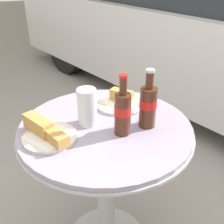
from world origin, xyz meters
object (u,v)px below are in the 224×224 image
(lunch_plate_near, at_px, (121,101))
(lunch_plate_far, at_px, (47,133))
(bistro_table, at_px, (106,161))
(parked_car, at_px, (201,30))
(drinking_glass, at_px, (87,108))
(cola_bottle_left, at_px, (123,111))
(cola_bottle_right, at_px, (148,105))

(lunch_plate_near, distance_m, lunch_plate_far, 0.39)
(bistro_table, xyz_separation_m, lunch_plate_near, (-0.10, 0.17, 0.20))
(bistro_table, height_order, parked_car, parked_car)
(drinking_glass, xyz_separation_m, lunch_plate_far, (-0.01, -0.18, -0.05))
(cola_bottle_left, distance_m, lunch_plate_far, 0.29)
(lunch_plate_near, bearing_deg, bistro_table, -59.51)
(cola_bottle_right, xyz_separation_m, lunch_plate_far, (-0.18, -0.35, -0.07))
(bistro_table, distance_m, lunch_plate_near, 0.28)
(cola_bottle_left, height_order, drinking_glass, cola_bottle_left)
(bistro_table, xyz_separation_m, cola_bottle_right, (0.10, 0.13, 0.27))
(cola_bottle_right, relative_size, lunch_plate_far, 1.03)
(drinking_glass, relative_size, lunch_plate_near, 0.64)
(cola_bottle_left, distance_m, drinking_glass, 0.16)
(drinking_glass, relative_size, lunch_plate_far, 0.66)
(bistro_table, height_order, drinking_glass, drinking_glass)
(cola_bottle_left, relative_size, lunch_plate_near, 1.00)
(bistro_table, relative_size, drinking_glass, 4.66)
(bistro_table, bearing_deg, parked_car, 113.97)
(lunch_plate_near, height_order, lunch_plate_far, lunch_plate_far)
(bistro_table, distance_m, cola_bottle_right, 0.32)
(cola_bottle_left, height_order, cola_bottle_right, same)
(cola_bottle_left, distance_m, lunch_plate_near, 0.25)
(bistro_table, height_order, cola_bottle_left, cola_bottle_left)
(cola_bottle_left, bearing_deg, bistro_table, -168.51)
(cola_bottle_left, xyz_separation_m, parked_car, (-0.95, 1.93, -0.15))
(bistro_table, bearing_deg, lunch_plate_near, 120.49)
(lunch_plate_near, bearing_deg, drinking_glass, -78.76)
(cola_bottle_left, xyz_separation_m, cola_bottle_right, (0.02, 0.11, -0.00))
(cola_bottle_right, height_order, drinking_glass, cola_bottle_right)
(cola_bottle_right, xyz_separation_m, parked_car, (-0.97, 1.82, -0.15))
(lunch_plate_far, height_order, parked_car, parked_car)
(lunch_plate_near, distance_m, parked_car, 1.93)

